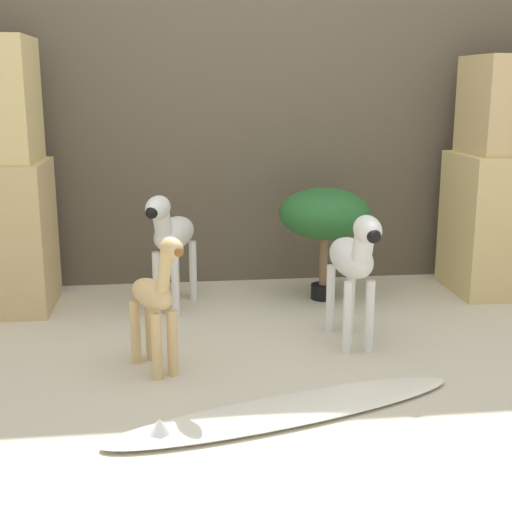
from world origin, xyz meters
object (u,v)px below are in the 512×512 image
at_px(zebra_left, 171,234).
at_px(surfboard, 285,410).
at_px(giraffe_figurine, 155,299).
at_px(potted_palm_front, 325,215).
at_px(zebra_right, 354,259).

height_order(zebra_left, surfboard, zebra_left).
bearing_deg(surfboard, giraffe_figurine, 135.44).
height_order(potted_palm_front, surfboard, potted_palm_front).
bearing_deg(zebra_right, potted_palm_front, 88.38).
distance_m(zebra_left, potted_palm_front, 0.78).
bearing_deg(zebra_left, zebra_right, -38.03).
bearing_deg(potted_palm_front, giraffe_figurine, -134.01).
bearing_deg(potted_palm_front, zebra_right, -91.62).
xyz_separation_m(zebra_right, giraffe_figurine, (-0.81, -0.19, -0.09)).
bearing_deg(zebra_right, surfboard, -122.07).
distance_m(zebra_right, surfboard, 0.81).
relative_size(zebra_left, potted_palm_front, 1.02).
bearing_deg(zebra_right, giraffe_figurine, -166.79).
distance_m(zebra_left, surfboard, 1.31).
distance_m(giraffe_figurine, surfboard, 0.66).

